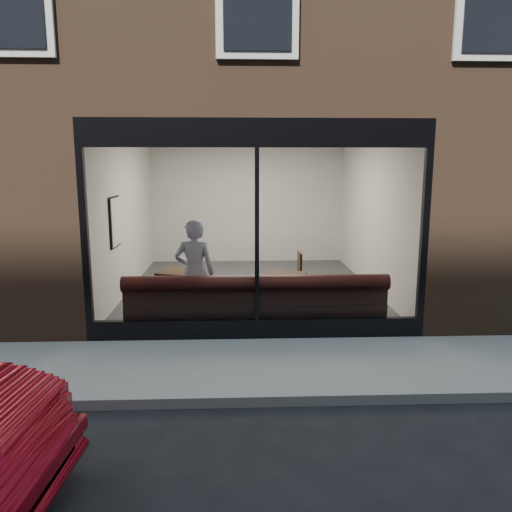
{
  "coord_description": "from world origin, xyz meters",
  "views": [
    {
      "loc": [
        -0.3,
        -5.06,
        2.58
      ],
      "look_at": [
        0.0,
        2.4,
        1.19
      ],
      "focal_mm": 35.0,
      "sensor_mm": 36.0,
      "label": 1
    }
  ],
  "objects_px": {
    "cafe_table_right": "(284,276)",
    "banquette": "(256,316)",
    "person": "(195,273)",
    "cafe_table_left": "(179,272)",
    "cafe_chair_left": "(189,289)",
    "cafe_chair_right": "(289,289)"
  },
  "relations": [
    {
      "from": "banquette",
      "to": "person",
      "type": "relative_size",
      "value": 2.31
    },
    {
      "from": "cafe_table_left",
      "to": "cafe_table_right",
      "type": "distance_m",
      "value": 1.82
    },
    {
      "from": "banquette",
      "to": "cafe_table_right",
      "type": "distance_m",
      "value": 0.9
    },
    {
      "from": "person",
      "to": "cafe_table_left",
      "type": "distance_m",
      "value": 0.77
    },
    {
      "from": "banquette",
      "to": "cafe_chair_left",
      "type": "xyz_separation_m",
      "value": [
        -1.2,
        1.71,
        0.01
      ]
    },
    {
      "from": "cafe_table_left",
      "to": "cafe_table_right",
      "type": "height_order",
      "value": "cafe_table_right"
    },
    {
      "from": "cafe_table_left",
      "to": "cafe_chair_left",
      "type": "xyz_separation_m",
      "value": [
        0.09,
        0.79,
        -0.5
      ]
    },
    {
      "from": "cafe_chair_right",
      "to": "cafe_table_right",
      "type": "bearing_deg",
      "value": 78.49
    },
    {
      "from": "cafe_table_left",
      "to": "banquette",
      "type": "bearing_deg",
      "value": -35.67
    },
    {
      "from": "cafe_table_right",
      "to": "banquette",
      "type": "bearing_deg",
      "value": -131.77
    },
    {
      "from": "banquette",
      "to": "cafe_chair_right",
      "type": "height_order",
      "value": "banquette"
    },
    {
      "from": "cafe_chair_left",
      "to": "cafe_table_right",
      "type": "bearing_deg",
      "value": 136.93
    },
    {
      "from": "person",
      "to": "cafe_table_left",
      "type": "relative_size",
      "value": 2.82
    },
    {
      "from": "banquette",
      "to": "cafe_chair_left",
      "type": "height_order",
      "value": "banquette"
    },
    {
      "from": "person",
      "to": "cafe_chair_left",
      "type": "xyz_separation_m",
      "value": [
        -0.24,
        1.47,
        -0.63
      ]
    },
    {
      "from": "person",
      "to": "cafe_table_right",
      "type": "relative_size",
      "value": 2.55
    },
    {
      "from": "person",
      "to": "cafe_table_left",
      "type": "bearing_deg",
      "value": -61.25
    },
    {
      "from": "cafe_chair_left",
      "to": "cafe_chair_right",
      "type": "distance_m",
      "value": 1.9
    },
    {
      "from": "cafe_chair_left",
      "to": "banquette",
      "type": "bearing_deg",
      "value": 116.42
    },
    {
      "from": "person",
      "to": "cafe_table_right",
      "type": "bearing_deg",
      "value": -164.83
    },
    {
      "from": "person",
      "to": "cafe_chair_left",
      "type": "relative_size",
      "value": 4.03
    },
    {
      "from": "cafe_table_left",
      "to": "cafe_chair_left",
      "type": "bearing_deg",
      "value": 83.57
    }
  ]
}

